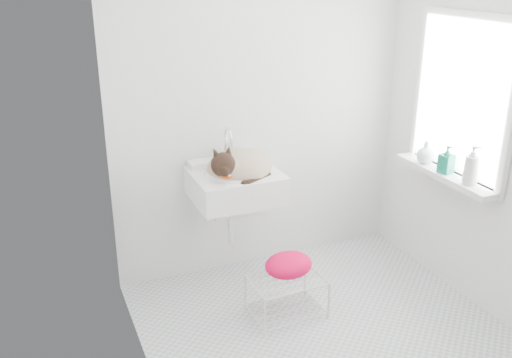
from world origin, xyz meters
name	(u,v)px	position (x,y,z in m)	size (l,w,h in m)	color
floor	(323,329)	(0.00, 0.00, 0.00)	(2.20, 2.00, 0.02)	silver
back_wall	(262,102)	(0.00, 1.00, 1.25)	(2.20, 0.02, 2.50)	silver
right_wall	(486,120)	(1.10, 0.00, 1.25)	(0.02, 2.00, 2.50)	silver
left_wall	(135,167)	(-1.10, 0.00, 1.25)	(0.02, 2.00, 2.50)	silver
window_glass	(464,98)	(1.09, 0.20, 1.35)	(0.01, 0.80, 1.00)	white
window_frame	(462,98)	(1.07, 0.20, 1.35)	(0.04, 0.90, 1.10)	white
windowsill	(445,175)	(1.01, 0.20, 0.83)	(0.16, 0.88, 0.04)	white
sink	(235,172)	(-0.30, 0.74, 0.85)	(0.59, 0.51, 0.23)	white
faucet	(226,145)	(-0.30, 0.92, 0.99)	(0.21, 0.15, 0.21)	silver
cat	(238,167)	(-0.29, 0.72, 0.89)	(0.52, 0.45, 0.30)	tan
wire_rack	(286,295)	(-0.15, 0.23, 0.15)	(0.45, 0.32, 0.27)	silver
towel	(289,270)	(-0.11, 0.28, 0.30)	(0.33, 0.23, 0.13)	#EF0600
bottle_a	(469,184)	(1.00, -0.04, 0.85)	(0.08, 0.08, 0.22)	silver
bottle_b	(445,173)	(1.00, 0.19, 0.85)	(0.09, 0.09, 0.19)	#0E6D54
bottle_c	(425,163)	(1.00, 0.40, 0.85)	(0.12, 0.12, 0.16)	white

